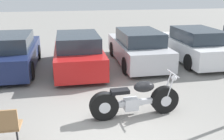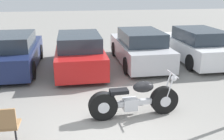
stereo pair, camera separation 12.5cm
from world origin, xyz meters
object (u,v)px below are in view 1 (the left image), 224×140
(motorcycle, at_px, (134,100))
(parked_car_white, at_px, (194,46))
(parked_car_navy, at_px, (12,53))
(parked_car_red, at_px, (78,53))
(parked_car_silver, at_px, (138,48))

(motorcycle, relative_size, parked_car_white, 0.54)
(parked_car_navy, xyz_separation_m, parked_car_white, (7.46, -0.05, 0.00))
(parked_car_red, relative_size, parked_car_white, 1.00)
(parked_car_navy, relative_size, parked_car_red, 1.00)
(parked_car_red, height_order, parked_car_white, same)
(parked_car_white, bearing_deg, motorcycle, -131.66)
(parked_car_red, height_order, parked_car_silver, same)
(parked_car_navy, distance_m, parked_car_white, 7.46)
(parked_car_red, bearing_deg, parked_car_navy, 171.42)
(parked_car_red, distance_m, parked_car_silver, 2.51)
(parked_car_white, bearing_deg, parked_car_red, -176.30)
(parked_car_silver, xyz_separation_m, parked_car_white, (2.49, -0.03, 0.00))
(parked_car_navy, bearing_deg, parked_car_red, -8.58)
(parked_car_navy, relative_size, parked_car_silver, 1.00)
(motorcycle, height_order, parked_car_white, parked_car_white)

